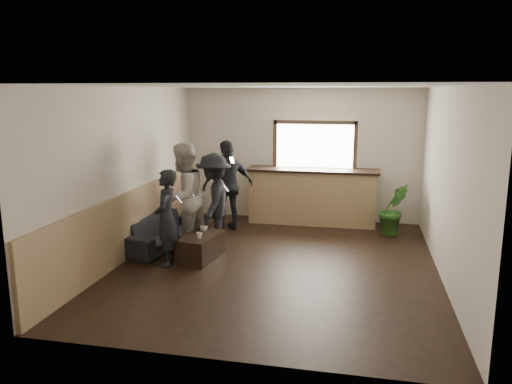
% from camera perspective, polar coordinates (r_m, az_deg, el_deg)
% --- Properties ---
extents(ground, '(5.00, 6.00, 0.01)m').
position_cam_1_polar(ground, '(8.10, 2.33, -8.22)').
color(ground, black).
extents(room_shell, '(5.01, 6.01, 2.80)m').
position_cam_1_polar(room_shell, '(7.89, -2.87, 2.27)').
color(room_shell, silver).
rests_on(room_shell, ground).
extents(bar_counter, '(2.70, 0.68, 2.13)m').
position_cam_1_polar(bar_counter, '(10.47, 6.47, -0.10)').
color(bar_counter, '#A17F57').
rests_on(bar_counter, ground).
extents(sofa, '(1.09, 1.96, 0.54)m').
position_cam_1_polar(sofa, '(9.07, -10.66, -4.46)').
color(sofa, black).
rests_on(sofa, ground).
extents(coffee_table, '(0.63, 0.97, 0.40)m').
position_cam_1_polar(coffee_table, '(8.34, -6.35, -6.25)').
color(coffee_table, black).
rests_on(coffee_table, ground).
extents(cup_a, '(0.17, 0.17, 0.10)m').
position_cam_1_polar(cup_a, '(8.49, -6.00, -4.16)').
color(cup_a, silver).
rests_on(cup_a, coffee_table).
extents(cup_b, '(0.12, 0.12, 0.09)m').
position_cam_1_polar(cup_b, '(8.10, -6.50, -4.96)').
color(cup_b, silver).
rests_on(cup_b, coffee_table).
extents(potted_plant, '(0.67, 0.60, 1.01)m').
position_cam_1_polar(potted_plant, '(9.90, 15.40, -1.94)').
color(potted_plant, '#2D6623').
rests_on(potted_plant, ground).
extents(person_a, '(0.50, 0.62, 1.54)m').
position_cam_1_polar(person_a, '(7.99, -10.20, -2.91)').
color(person_a, black).
rests_on(person_a, ground).
extents(person_b, '(0.96, 1.09, 1.88)m').
position_cam_1_polar(person_b, '(8.66, -8.31, -0.57)').
color(person_b, '#B7B1A5').
rests_on(person_b, ground).
extents(person_c, '(0.73, 1.14, 1.67)m').
position_cam_1_polar(person_c, '(8.80, -4.82, -0.98)').
color(person_c, black).
rests_on(person_c, ground).
extents(person_d, '(1.10, 0.99, 1.79)m').
position_cam_1_polar(person_d, '(9.84, -3.22, 0.73)').
color(person_d, black).
rests_on(person_d, ground).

